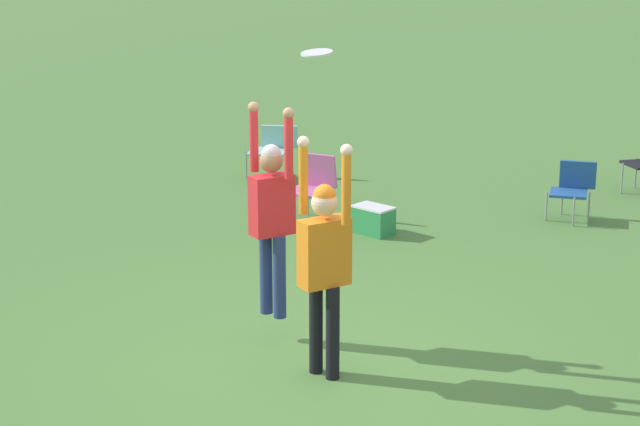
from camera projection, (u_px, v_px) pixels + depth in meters
The scene contains 8 objects.
ground_plane at pixel (310, 359), 9.69m from camera, with size 120.00×120.00×0.00m, color #4C7A38.
person_jumping at pixel (272, 207), 9.77m from camera, with size 0.54×0.43×2.00m.
person_defending at pixel (324, 254), 9.05m from camera, with size 0.59×0.47×2.10m.
frisbee at pixel (317, 53), 8.99m from camera, with size 0.27×0.27×0.05m.
camping_chair_1 at pixel (313, 183), 13.98m from camera, with size 0.60×0.65×0.87m.
camping_chair_3 at pixel (572, 186), 14.00m from camera, with size 0.63×0.69×0.77m.
camping_chair_4 at pixel (272, 147), 16.20m from camera, with size 0.77×0.84×0.79m.
cooler_box at pixel (373, 220), 13.44m from camera, with size 0.50×0.32×0.35m.
Camera 1 is at (6.10, -6.58, 3.90)m, focal length 60.00 mm.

